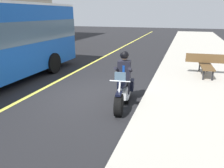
# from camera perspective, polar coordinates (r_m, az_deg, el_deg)

# --- Properties ---
(ground_plane) EXTENTS (80.00, 80.00, 0.00)m
(ground_plane) POSITION_cam_1_polar(r_m,az_deg,el_deg) (8.09, -6.30, -2.99)
(ground_plane) COLOR black
(sidewalk_curb) EXTENTS (60.00, 5.00, 0.15)m
(sidewalk_curb) POSITION_cam_1_polar(r_m,az_deg,el_deg) (7.53, 26.91, -5.95)
(sidewalk_curb) COLOR #B2ADA0
(sidewalk_curb) RESTS_ON ground_plane
(lane_center_stripe) EXTENTS (60.00, 0.16, 0.01)m
(lane_center_stripe) POSITION_cam_1_polar(r_m,az_deg,el_deg) (9.07, -17.91, -1.43)
(lane_center_stripe) COLOR #E5DB4C
(lane_center_stripe) RESTS_ON ground_plane
(motorcycle_main) EXTENTS (2.22, 0.77, 1.26)m
(motorcycle_main) POSITION_cam_1_polar(r_m,az_deg,el_deg) (7.14, 2.88, -1.93)
(motorcycle_main) COLOR black
(motorcycle_main) RESTS_ON ground_plane
(rider_main) EXTENTS (0.67, 0.60, 1.74)m
(rider_main) POSITION_cam_1_polar(r_m,az_deg,el_deg) (7.14, 3.15, 2.99)
(rider_main) COLOR black
(rider_main) RESTS_ON ground_plane
(bench_sidewalk) EXTENTS (1.83, 1.80, 0.95)m
(bench_sidewalk) POSITION_cam_1_polar(r_m,az_deg,el_deg) (10.89, 23.17, 5.01)
(bench_sidewalk) COLOR brown
(bench_sidewalk) RESTS_ON sidewalk_curb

